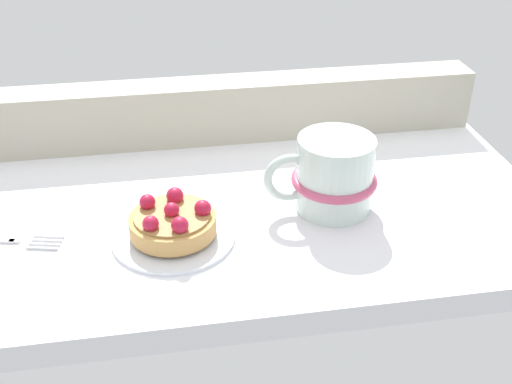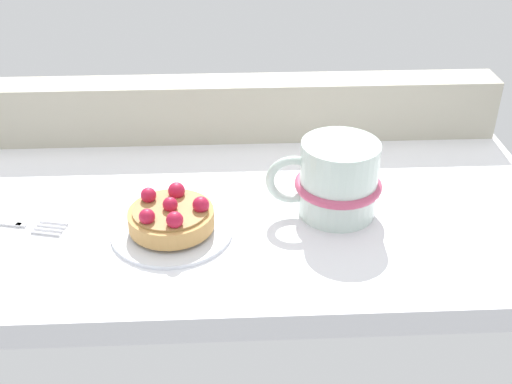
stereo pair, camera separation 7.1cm
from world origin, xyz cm
name	(u,v)px [view 1 (the left image)]	position (x,y,z in cm)	size (l,w,h in cm)	color
ground_plane	(226,213)	(0.00, 0.00, -1.53)	(78.00, 41.62, 3.05)	white
window_rail_back	(210,110)	(0.00, 17.92, 4.24)	(76.44, 5.77, 8.49)	#B2AD99
dessert_plate	(174,235)	(-6.65, -6.48, 0.43)	(13.73, 13.73, 0.92)	silver
raspberry_tart	(173,221)	(-6.63, -6.48, 2.28)	(9.58, 9.58, 3.80)	tan
coffee_mug	(333,175)	(12.25, -3.14, 4.45)	(13.51, 10.12, 9.09)	silver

